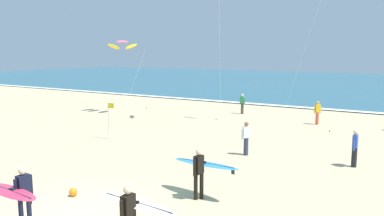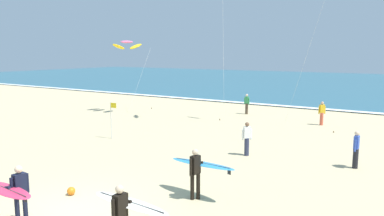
% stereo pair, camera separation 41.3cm
% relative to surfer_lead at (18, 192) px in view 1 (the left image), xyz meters
% --- Properties ---
extents(ground_plane, '(160.00, 160.00, 0.00)m').
position_rel_surfer_lead_xyz_m(ground_plane, '(0.58, 1.46, -1.05)').
color(ground_plane, '#CCB789').
extents(ocean_water, '(160.00, 60.00, 0.08)m').
position_rel_surfer_lead_xyz_m(ocean_water, '(0.58, 56.18, -1.01)').
color(ocean_water, '#2D6075').
rests_on(ocean_water, ground).
extents(shoreline_foam, '(160.00, 0.91, 0.01)m').
position_rel_surfer_lead_xyz_m(shoreline_foam, '(0.58, 26.48, -0.96)').
color(shoreline_foam, white).
rests_on(shoreline_foam, ocean_water).
extents(surfer_lead, '(2.05, 0.97, 1.71)m').
position_rel_surfer_lead_xyz_m(surfer_lead, '(0.00, 0.00, 0.00)').
color(surfer_lead, black).
rests_on(surfer_lead, ground).
extents(surfer_trailing, '(2.62, 1.02, 1.71)m').
position_rel_surfer_lead_xyz_m(surfer_trailing, '(3.20, 4.50, 0.00)').
color(surfer_trailing, black).
rests_on(surfer_trailing, ground).
extents(surfer_third, '(2.31, 0.91, 1.71)m').
position_rel_surfer_lead_xyz_m(surfer_third, '(3.41, 0.75, 0.00)').
color(surfer_third, black).
rests_on(surfer_third, ground).
extents(kite_arc_rose_high, '(2.59, 3.39, 5.72)m').
position_rel_surfer_lead_xyz_m(kite_arc_rose_high, '(-10.73, 16.50, 4.33)').
color(kite_arc_rose_high, yellow).
rests_on(kite_arc_rose_high, ground).
extents(bystander_green_top, '(0.49, 0.25, 1.59)m').
position_rel_surfer_lead_xyz_m(bystander_green_top, '(-2.47, 21.02, -0.23)').
color(bystander_green_top, '#4C3D2D').
rests_on(bystander_green_top, ground).
extents(bystander_blue_top, '(0.22, 0.50, 1.59)m').
position_rel_surfer_lead_xyz_m(bystander_blue_top, '(7.07, 10.73, -0.23)').
color(bystander_blue_top, black).
rests_on(bystander_blue_top, ground).
extents(bystander_yellow_top, '(0.39, 0.37, 1.59)m').
position_rel_surfer_lead_xyz_m(bystander_yellow_top, '(3.60, 19.56, -0.23)').
color(bystander_yellow_top, '#D8593F').
rests_on(bystander_yellow_top, ground).
extents(bystander_white_top, '(0.37, 0.38, 1.59)m').
position_rel_surfer_lead_xyz_m(bystander_white_top, '(2.44, 10.08, -0.23)').
color(bystander_white_top, '#2D334C').
rests_on(bystander_white_top, ground).
extents(lifeguard_flag, '(0.45, 0.05, 2.10)m').
position_rel_surfer_lead_xyz_m(lifeguard_flag, '(-5.38, 9.21, 0.22)').
color(lifeguard_flag, silver).
rests_on(lifeguard_flag, ground).
extents(beach_ball, '(0.28, 0.28, 0.28)m').
position_rel_surfer_lead_xyz_m(beach_ball, '(-0.57, 2.37, -0.91)').
color(beach_ball, orange).
rests_on(beach_ball, ground).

